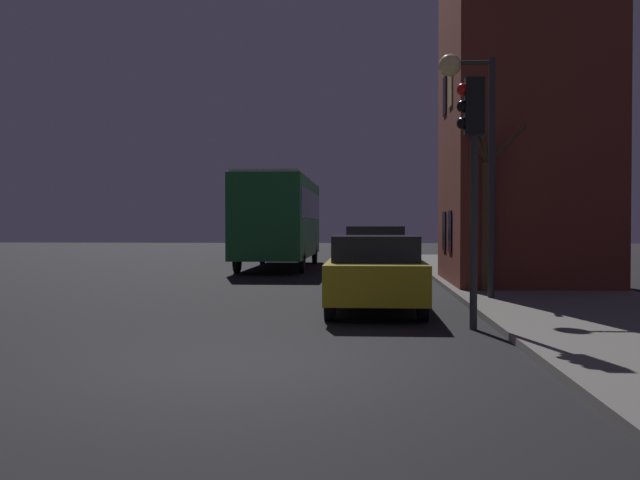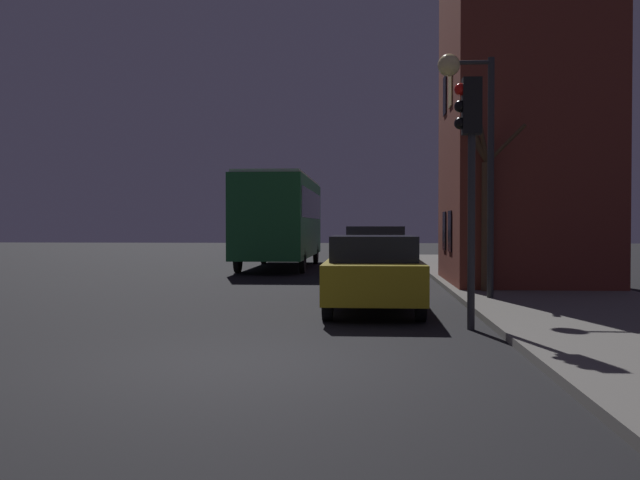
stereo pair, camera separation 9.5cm
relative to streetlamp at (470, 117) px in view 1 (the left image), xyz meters
name	(u,v)px [view 1 (the left image)]	position (x,y,z in m)	size (l,w,h in m)	color
ground_plane	(243,364)	(-3.71, -7.07, -4.00)	(120.00, 120.00, 0.00)	black
brick_building	(522,99)	(2.04, 4.42, 1.16)	(4.25, 5.53, 10.04)	brown
streetlamp	(470,117)	(0.00, 0.00, 0.00)	(1.21, 0.48, 5.24)	#28282B
traffic_light	(472,149)	(-0.54, -3.98, -1.10)	(0.43, 0.24, 4.03)	#28282B
bare_tree	(487,204)	(0.63, 1.57, -1.82)	(1.52, 1.59, 4.24)	#473323
bus	(280,214)	(-5.61, 12.46, -1.88)	(2.50, 9.54, 3.56)	#1E6B33
car_near_lane	(375,271)	(-2.05, -1.69, -3.22)	(1.80, 4.42, 1.48)	olive
car_mid_lane	(375,253)	(-1.96, 5.63, -3.14)	(1.85, 4.39, 1.65)	#B7BABF
car_far_lane	(377,247)	(-1.75, 14.39, -3.23)	(1.89, 4.16, 1.47)	#B21E19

